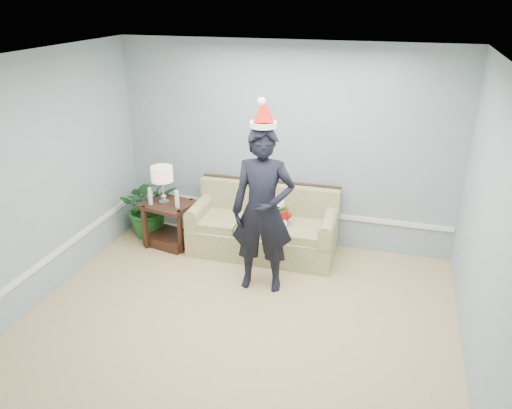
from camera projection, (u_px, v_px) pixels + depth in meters
The scene contains 10 objects.
room_shell at pixel (219, 227), 4.34m from camera, with size 4.54×5.04×2.74m.
wainscot_trim at pixel (163, 241), 6.04m from camera, with size 4.49×4.99×0.06m.
sofa at pixel (264, 229), 6.64m from camera, with size 1.91×0.84×0.89m.
side_table at pixel (170, 228), 6.84m from camera, with size 0.73×0.66×0.62m.
table_lamp at pixel (162, 175), 6.54m from camera, with size 0.29×0.29×0.51m.
candle_pair at pixel (163, 198), 6.56m from camera, with size 0.45×0.06×0.24m.
houseplant at pixel (149, 206), 7.04m from camera, with size 0.80×0.69×0.89m, color #1E5722.
man at pixel (263, 211), 5.58m from camera, with size 0.71×0.46×1.94m, color black.
santa_hat at pixel (264, 113), 5.16m from camera, with size 0.33×0.36×0.33m.
teddy_bear at pixel (278, 214), 6.38m from camera, with size 0.29×0.31×0.40m.
Camera 1 is at (1.41, -3.66, 3.25)m, focal length 35.00 mm.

